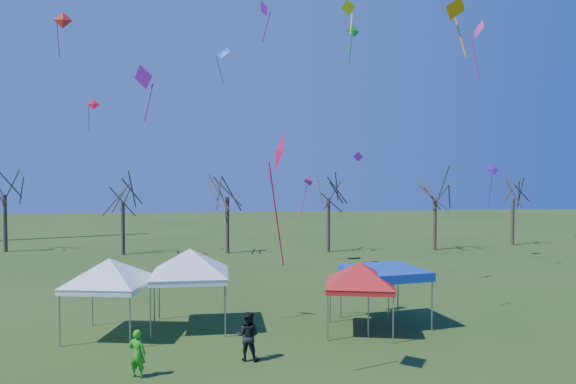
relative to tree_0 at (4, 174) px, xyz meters
name	(u,v)px	position (x,y,z in m)	size (l,w,h in m)	color
ground	(298,355)	(20.85, -27.38, -6.49)	(140.00, 140.00, 0.00)	#274516
tree_0	(4,174)	(0.00, 0.00, 0.00)	(3.83, 3.83, 8.44)	#3D2D21
tree_1	(122,183)	(10.08, -2.73, -0.70)	(3.42, 3.42, 7.54)	#3D2D21
tree_2	(227,177)	(18.48, -3.01, -0.20)	(3.71, 3.71, 8.18)	#3D2D21
tree_3	(328,179)	(26.88, -3.34, -0.41)	(3.59, 3.59, 7.91)	#3D2D21
tree_4	(435,179)	(36.20, -3.38, -0.43)	(3.58, 3.58, 7.89)	#3D2D21
tree_5	(513,183)	(44.57, -1.32, -0.76)	(3.39, 3.39, 7.46)	#3D2D21
tent_white_west	(109,264)	(13.66, -24.33, -3.55)	(4.05, 4.05, 3.64)	gray
tent_white_mid	(190,254)	(16.78, -23.56, -3.35)	(4.41, 4.41, 3.89)	gray
tent_red	(360,267)	(23.74, -25.05, -3.78)	(3.69, 3.69, 3.36)	gray
tent_blue	(385,273)	(25.11, -24.06, -4.25)	(3.55, 3.55, 2.43)	gray
person_dark	(248,336)	(19.03, -27.66, -5.63)	(0.83, 0.65, 1.71)	black
person_green	(138,353)	(15.45, -28.75, -5.71)	(0.56, 0.37, 1.54)	green
kite_17	(478,30)	(30.62, -21.40, 7.07)	(0.58, 0.99, 2.99)	#D42F78
kite_27	(455,9)	(26.82, -26.99, 6.18)	(1.08, 0.87, 2.28)	#F99B0D
kite_11	(223,53)	(18.22, -10.16, 8.23)	(1.40, 1.40, 2.57)	blue
kite_22	(309,182)	(24.44, -7.97, -0.60)	(1.05, 0.95, 2.87)	#D72F6F
kite_13	(93,105)	(8.64, -5.84, 5.15)	(1.02, 0.77, 2.38)	red
kite_24	(265,9)	(20.34, -18.73, 8.52)	(0.65, 0.92, 2.21)	purple
kite_5	(278,153)	(19.82, -30.06, 0.65)	(0.51, 1.29, 4.14)	#BE1136
kite_25	(348,8)	(23.43, -24.17, 6.97)	(0.74, 0.62, 1.47)	yellow
kite_12	(493,170)	(38.93, -7.93, 0.36)	(1.14, 0.68, 3.39)	#571ABA
kite_1	(144,78)	(15.06, -24.15, 3.89)	(1.04, 0.93, 2.29)	purple
kite_2	(63,20)	(6.15, -4.38, 11.67)	(1.39, 0.73, 3.42)	red
kite_19	(359,158)	(28.03, -8.71, 1.24)	(0.78, 0.58, 2.01)	purple
kite_18	(353,32)	(25.22, -17.93, 7.77)	(0.88, 0.57, 2.14)	#189C1D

